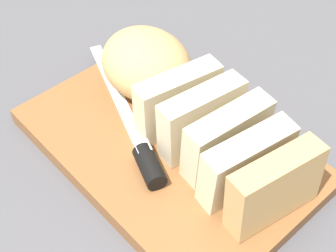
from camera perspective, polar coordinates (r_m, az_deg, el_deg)
name	(u,v)px	position (r m, az deg, el deg)	size (l,w,h in m)	color
ground_plane	(168,154)	(0.64, 0.00, -3.29)	(3.00, 3.00, 0.00)	#4C4C51
cutting_board	(168,148)	(0.63, 0.00, -2.59)	(0.37, 0.24, 0.02)	brown
bread_loaf	(183,100)	(0.62, 1.82, 3.03)	(0.35, 0.14, 0.08)	tan
bread_knife	(140,148)	(0.61, -3.25, -2.54)	(0.28, 0.11, 0.03)	silver
crumb_near_knife	(190,114)	(0.65, 2.62, 1.39)	(0.01, 0.01, 0.01)	#A8753D
crumb_near_loaf	(179,157)	(0.61, 1.30, -3.68)	(0.00, 0.00, 0.00)	#A8753D
crumb_stray_left	(180,134)	(0.63, 1.41, -0.91)	(0.01, 0.01, 0.01)	#A8753D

